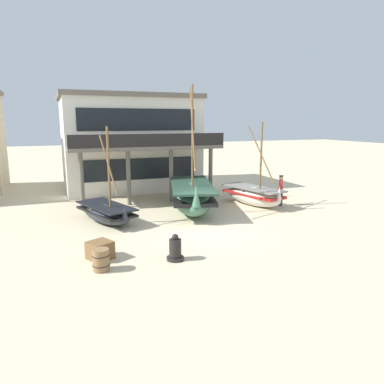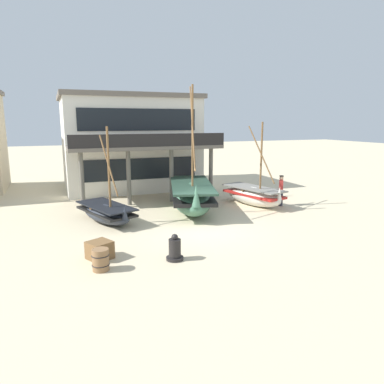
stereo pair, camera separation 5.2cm
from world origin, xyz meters
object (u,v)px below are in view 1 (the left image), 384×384
Objects in this scene: capstan_winch at (175,250)px; cargo_crate at (100,250)px; fishing_boat_centre_large at (191,196)px; fisherman_by_hull at (281,191)px; harbor_building_main at (128,142)px; fishing_boat_far_right at (253,195)px; fishing_boat_near_left at (106,212)px; wooden_barrel at (101,260)px.

capstan_winch is 1.25× the size of cargo_crate.
fishing_boat_centre_large is 3.76× the size of fisherman_by_hull.
fishing_boat_centre_large reaches higher than cargo_crate.
fishing_boat_centre_large is 6.76m from capstan_winch.
cargo_crate is at bearing -106.06° from harbor_building_main.
harbor_building_main reaches higher than fishing_boat_far_right.
harbor_building_main reaches higher than fishing_boat_centre_large.
fisherman_by_hull is 1.86× the size of capstan_winch.
cargo_crate is at bearing -151.06° from fishing_boat_far_right.
capstan_winch is 0.09× the size of harbor_building_main.
harbor_building_main reaches higher than fisherman_by_hull.
fishing_boat_far_right is 2.71× the size of fisherman_by_hull.
fishing_boat_far_right is at bearing 3.39° from fishing_boat_near_left.
capstan_winch is at bearing -75.19° from fishing_boat_near_left.
wooden_barrel reaches higher than cargo_crate.
harbor_building_main is (-1.47, 8.27, 2.38)m from fishing_boat_centre_large.
harbor_building_main is at bearing 73.94° from cargo_crate.
cargo_crate is (-0.88, -4.49, -0.16)m from fishing_boat_near_left.
capstan_winch is at bearing -23.76° from cargo_crate.
capstan_winch is (1.46, -5.52, -0.11)m from fishing_boat_near_left.
fishing_boat_centre_large reaches higher than wooden_barrel.
cargo_crate is (0.10, 1.01, -0.05)m from wooden_barrel.
fisherman_by_hull is (5.01, -0.70, 0.04)m from fishing_boat_centre_large.
cargo_crate is (-10.31, -4.33, -0.53)m from fisherman_by_hull.
harbor_building_main is at bearing 121.76° from fishing_boat_far_right.
fishing_boat_far_right is at bearing 33.37° from wooden_barrel.
fishing_boat_far_right is 6.52× the size of wooden_barrel.
fishing_boat_near_left is 6.25× the size of wooden_barrel.
fishing_boat_near_left is 8.12m from fishing_boat_far_right.
cargo_crate is 14.14m from harbor_building_main.
fisherman_by_hull is 11.31m from harbor_building_main.
fishing_boat_near_left is at bearing -176.61° from fishing_boat_far_right.
fishing_boat_far_right is 10.88m from wooden_barrel.
wooden_barrel is at bearing -146.63° from fishing_boat_far_right.
fisherman_by_hull reaches higher than cargo_crate.
fishing_boat_centre_large is at bearing 63.92° from capstan_winch.
wooden_barrel is at bearing -131.78° from fishing_boat_centre_large.
fishing_boat_far_right is at bearing 28.94° from cargo_crate.
cargo_crate is at bearing -157.21° from fisherman_by_hull.
wooden_barrel is 1.02m from cargo_crate.
cargo_crate is (-2.34, 1.03, -0.05)m from capstan_winch.
fishing_boat_far_right is at bearing 42.05° from capstan_winch.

